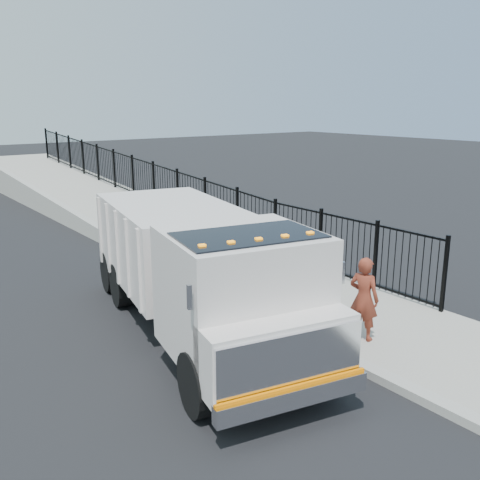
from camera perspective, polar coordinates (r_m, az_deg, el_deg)
ground at (r=12.25m, az=3.34°, el=-9.11°), size 120.00×120.00×0.00m
sidewalk at (r=12.31m, az=16.49°, el=-9.30°), size 3.55×12.00×0.12m
curb at (r=10.92m, az=10.32°, el=-11.94°), size 0.30×12.00×0.16m
ramp at (r=26.72m, az=-15.84°, el=3.35°), size 3.95×24.06×3.19m
iron_fence at (r=23.56m, az=-9.13°, el=4.51°), size 0.10×28.00×1.80m
truck at (r=11.25m, az=-4.39°, el=-2.74°), size 4.23×8.54×2.80m
worker at (r=11.30m, az=13.06°, el=-6.10°), size 0.57×0.73×1.76m
debris at (r=13.11m, az=6.33°, el=-6.80°), size 0.31×0.31×0.08m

